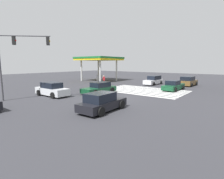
% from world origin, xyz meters
% --- Properties ---
extents(ground_plane, '(112.47, 112.47, 0.00)m').
position_xyz_m(ground_plane, '(0.00, 0.00, 0.00)').
color(ground_plane, '#333338').
extents(crosswalk_markings, '(11.59, 7.25, 0.01)m').
position_xyz_m(crosswalk_markings, '(0.00, -7.13, 0.00)').
color(crosswalk_markings, silver).
rests_on(crosswalk_markings, ground_plane).
extents(traffic_signal_mast, '(3.68, 3.68, 6.79)m').
position_xyz_m(traffic_signal_mast, '(7.00, 7.00, 4.79)').
color(traffic_signal_mast, '#47474C').
rests_on(traffic_signal_mast, ground_plane).
extents(car_0, '(2.24, 4.55, 1.52)m').
position_xyz_m(car_0, '(-2.61, 4.66, 0.71)').
color(car_0, black).
rests_on(car_0, ground_plane).
extents(car_2, '(2.03, 4.90, 1.43)m').
position_xyz_m(car_2, '(-3.35, -10.09, 0.64)').
color(car_2, '#144728').
rests_on(car_2, ground_plane).
extents(car_3, '(2.29, 4.91, 1.44)m').
position_xyz_m(car_3, '(3.24, -1.52, 0.67)').
color(car_3, '#144728').
rests_on(car_3, ground_plane).
extents(car_4, '(2.06, 4.77, 1.61)m').
position_xyz_m(car_4, '(1.86, -14.78, 0.76)').
color(car_4, silver).
rests_on(car_4, ground_plane).
extents(car_5, '(2.37, 4.39, 1.63)m').
position_xyz_m(car_5, '(-3.61, -16.70, 0.77)').
color(car_5, brown).
rests_on(car_5, ground_plane).
extents(car_6, '(4.63, 1.98, 1.62)m').
position_xyz_m(car_6, '(6.41, 3.33, 0.76)').
color(car_6, silver).
rests_on(car_6, ground_plane).
extents(gas_station_canopy, '(8.05, 8.05, 5.22)m').
position_xyz_m(gas_station_canopy, '(14.51, -13.94, 4.66)').
color(gas_station_canopy, yellow).
rests_on(gas_station_canopy, ground_plane).
extents(pedestrian, '(0.41, 0.41, 1.70)m').
position_xyz_m(pedestrian, '(8.50, -8.52, 0.95)').
color(pedestrian, brown).
rests_on(pedestrian, ground_plane).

